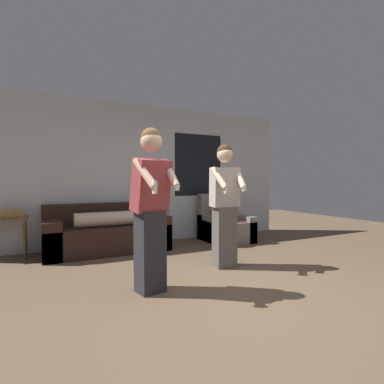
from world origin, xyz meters
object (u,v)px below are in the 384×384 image
side_table (9,224)px  armchair (225,226)px  couch (107,233)px  person_right (225,204)px  person_left (151,207)px

side_table → armchair: bearing=-5.4°
couch → armchair: armchair is taller
couch → person_right: bearing=-52.6°
armchair → person_right: 1.94m
couch → person_left: size_ratio=1.14×
couch → person_right: 2.21m
armchair → person_right: bearing=-123.1°
person_left → armchair: bearing=41.5°
couch → person_left: (0.05, -2.14, 0.63)m
couch → person_right: person_right is taller
person_right → couch: bearing=127.4°
person_left → person_right: size_ratio=1.03×
side_table → couch: bearing=-8.1°
couch → person_right: size_ratio=1.17×
couch → side_table: 1.50m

